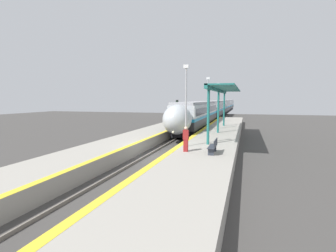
% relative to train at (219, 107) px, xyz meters
% --- Properties ---
extents(ground_plane, '(120.00, 120.00, 0.00)m').
position_rel_train_xyz_m(ground_plane, '(0.00, -47.56, -2.27)').
color(ground_plane, '#423F3D').
extents(rail_left, '(0.08, 90.00, 0.15)m').
position_rel_train_xyz_m(rail_left, '(-0.72, -47.56, -2.20)').
color(rail_left, slate).
rests_on(rail_left, ground_plane).
extents(rail_right, '(0.08, 90.00, 0.15)m').
position_rel_train_xyz_m(rail_right, '(0.72, -47.56, -2.20)').
color(rail_right, slate).
rests_on(rail_right, ground_plane).
extents(train, '(2.87, 86.40, 3.97)m').
position_rel_train_xyz_m(train, '(0.00, 0.00, 0.00)').
color(train, black).
rests_on(train, ground_plane).
extents(platform_right, '(4.23, 64.00, 0.95)m').
position_rel_train_xyz_m(platform_right, '(3.66, -47.56, -1.80)').
color(platform_right, '#9E998E').
rests_on(platform_right, ground_plane).
extents(platform_left, '(3.72, 64.00, 0.95)m').
position_rel_train_xyz_m(platform_left, '(-3.41, -47.56, -1.80)').
color(platform_left, '#9E998E').
rests_on(platform_left, ground_plane).
extents(platform_bench, '(0.44, 1.75, 0.89)m').
position_rel_train_xyz_m(platform_bench, '(4.48, -49.41, -0.85)').
color(platform_bench, '#2D333D').
rests_on(platform_bench, platform_right).
extents(person_waiting, '(0.36, 0.22, 1.63)m').
position_rel_train_xyz_m(person_waiting, '(2.68, -49.35, -0.49)').
color(person_waiting, maroon).
rests_on(person_waiting, platform_right).
extents(railway_signal, '(0.28, 0.28, 4.21)m').
position_rel_train_xyz_m(railway_signal, '(-1.96, -33.86, 0.31)').
color(railway_signal, '#59595E').
rests_on(railway_signal, ground_plane).
extents(lamppost_near, '(0.36, 0.20, 5.77)m').
position_rel_train_xyz_m(lamppost_near, '(2.25, -47.46, 1.95)').
color(lamppost_near, '#9E9EA3').
rests_on(lamppost_near, platform_right).
extents(lamppost_mid, '(0.36, 0.20, 5.77)m').
position_rel_train_xyz_m(lamppost_mid, '(2.25, -36.48, 1.95)').
color(lamppost_mid, '#9E9EA3').
rests_on(lamppost_mid, platform_right).
extents(lamppost_far, '(0.36, 0.20, 5.77)m').
position_rel_train_xyz_m(lamppost_far, '(2.25, -25.50, 1.95)').
color(lamppost_far, '#9E9EA3').
rests_on(lamppost_far, platform_right).
extents(station_canopy, '(2.02, 17.28, 4.45)m').
position_rel_train_xyz_m(station_canopy, '(4.24, -39.09, 2.81)').
color(station_canopy, '#1E6B66').
rests_on(station_canopy, platform_right).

